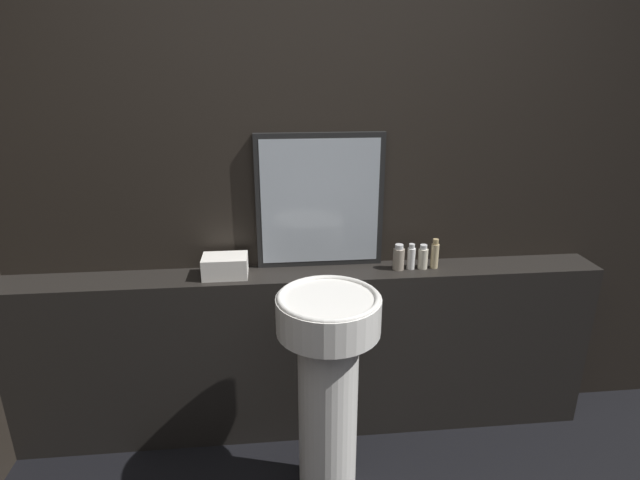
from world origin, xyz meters
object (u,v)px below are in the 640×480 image
Objects in this scene: shampoo_bottle at (399,258)px; mirror at (320,202)px; pedestal_sink at (328,380)px; conditioner_bottle at (411,257)px; towel_stack at (225,266)px; lotion_bottle at (423,257)px; body_wash_bottle at (435,255)px.

mirror is at bearing 166.10° from shampoo_bottle.
conditioner_bottle reaches higher than pedestal_sink.
towel_stack is at bearing 180.00° from shampoo_bottle.
lotion_bottle is (0.94, -0.00, 0.01)m from towel_stack.
mirror is 0.57m from lotion_bottle.
pedestal_sink is 0.76m from lotion_bottle.
pedestal_sink is 6.63× the size of body_wash_bottle.
mirror reaches higher than conditioner_bottle.
lotion_bottle is at bearing -0.00° from shampoo_bottle.
body_wash_bottle is at bearing -9.50° from mirror.
mirror is 0.51m from conditioner_bottle.
towel_stack is 0.88m from conditioner_bottle.
conditioner_bottle is at bearing 180.00° from body_wash_bottle.
conditioner_bottle is at bearing -11.98° from mirror.
shampoo_bottle is at bearing 180.00° from conditioner_bottle.
body_wash_bottle is at bearing 38.01° from pedestal_sink.
conditioner_bottle is 0.12m from body_wash_bottle.
towel_stack is 1.40× the size of body_wash_bottle.
lotion_bottle is at bearing -0.00° from towel_stack.
towel_stack is 1.00m from body_wash_bottle.
conditioner_bottle reaches higher than lotion_bottle.
lotion_bottle is at bearing 180.00° from body_wash_bottle.
lotion_bottle reaches higher than towel_stack.
mirror reaches higher than lotion_bottle.
body_wash_bottle is at bearing 0.00° from conditioner_bottle.
shampoo_bottle is at bearing 0.00° from towel_stack.
body_wash_bottle is (0.57, 0.44, 0.36)m from pedestal_sink.
mirror is 5.08× the size of conditioner_bottle.
shampoo_bottle is (0.37, -0.09, -0.26)m from mirror.
pedestal_sink is 1.51× the size of mirror.
pedestal_sink is 0.71m from towel_stack.
lotion_bottle is at bearing -10.59° from mirror.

